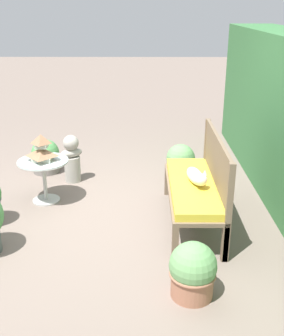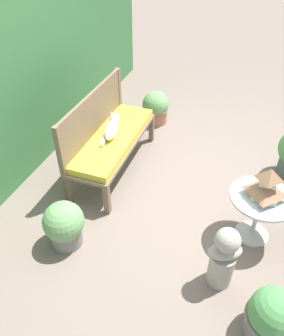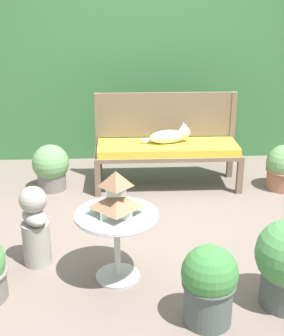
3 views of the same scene
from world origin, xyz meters
The scene contains 11 objects.
ground centered at (0.00, 0.00, 0.00)m, with size 30.00×30.00×0.00m, color #75665B.
foliage_hedge_back centered at (0.00, 2.26, 0.96)m, with size 6.40×0.72×1.92m, color #38703D.
garden_bench centered at (0.19, 0.98, 0.40)m, with size 1.52×0.52×0.48m.
bench_backrest centered at (0.19, 1.22, 0.68)m, with size 1.52×0.06×0.97m.
cat centered at (0.22, 1.01, 0.56)m, with size 0.52×0.22×0.21m.
patio_table centered at (-0.34, -0.72, 0.41)m, with size 0.60×0.60×0.52m.
pagoda_birdhouse centered at (-0.34, -0.72, 0.66)m, with size 0.29×0.29×0.32m.
garden_bust centered at (-0.96, -0.49, 0.32)m, with size 0.28×0.33×0.64m.
potted_plant_patio_mid centered at (1.42, 0.86, 0.23)m, with size 0.39×0.39×0.48m.
potted_plant_table_far centered at (-1.04, 0.96, 0.25)m, with size 0.39×0.39×0.49m.
potted_plant_table_near centered at (0.23, -1.23, 0.28)m, with size 0.36×0.36×0.53m.
Camera 3 is at (-0.31, -3.67, 1.99)m, focal length 50.00 mm.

